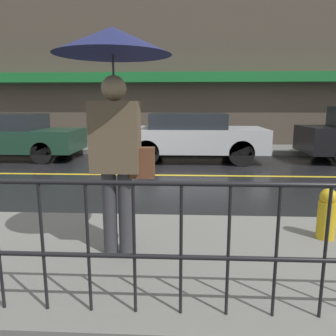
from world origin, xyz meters
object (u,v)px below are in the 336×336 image
(pedestrian, at_px, (114,79))
(fire_hydrant, at_px, (327,214))
(car_dark_green, at_px, (9,136))
(car_silver, at_px, (192,136))

(pedestrian, distance_m, fire_hydrant, 2.74)
(pedestrian, xyz_separation_m, car_dark_green, (-4.65, 6.55, -1.18))
(pedestrian, bearing_deg, fire_hydrant, -167.91)
(fire_hydrant, bearing_deg, car_dark_green, 138.83)
(car_dark_green, relative_size, fire_hydrant, 7.15)
(fire_hydrant, bearing_deg, pedestrian, -167.91)
(pedestrian, bearing_deg, car_dark_green, -54.64)
(car_silver, xyz_separation_m, fire_hydrant, (1.39, -6.06, -0.30))
(pedestrian, xyz_separation_m, car_silver, (0.89, 6.55, -1.15))
(car_dark_green, bearing_deg, pedestrian, -54.64)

